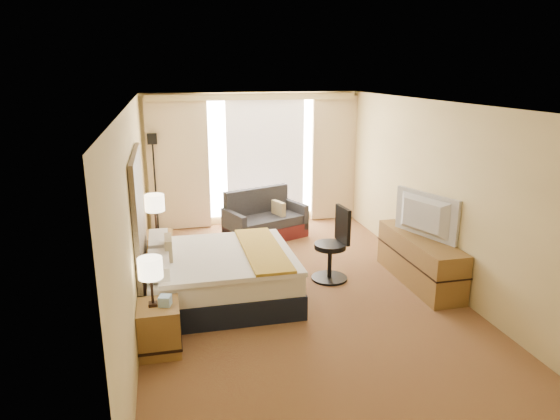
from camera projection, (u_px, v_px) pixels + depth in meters
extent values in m
cube|color=#4F1916|center=(298.00, 294.00, 6.95)|extent=(4.20, 7.00, 0.02)
cube|color=white|center=(300.00, 104.00, 6.25)|extent=(4.20, 7.00, 0.02)
cube|color=beige|center=(253.00, 159.00, 9.88)|extent=(4.20, 0.02, 2.60)
cube|color=beige|center=(437.00, 337.00, 3.32)|extent=(4.20, 0.02, 2.60)
cube|color=beige|center=(135.00, 214.00, 6.14)|extent=(0.02, 7.00, 2.60)
cube|color=beige|center=(442.00, 195.00, 7.06)|extent=(0.02, 7.00, 2.60)
cube|color=black|center=(139.00, 211.00, 6.34)|extent=(0.06, 1.85, 1.50)
cube|color=brown|center=(159.00, 328.00, 5.49)|extent=(0.45, 0.52, 0.55)
cube|color=brown|center=(159.00, 251.00, 7.83)|extent=(0.45, 0.52, 0.55)
cube|color=brown|center=(419.00, 259.00, 7.26)|extent=(0.50, 1.80, 0.70)
cube|color=white|center=(265.00, 158.00, 9.90)|extent=(2.30, 0.02, 2.30)
cube|color=beige|center=(178.00, 165.00, 9.46)|extent=(1.15, 0.09, 2.50)
cube|color=beige|center=(333.00, 159.00, 10.14)|extent=(0.90, 0.09, 2.50)
cube|color=white|center=(266.00, 161.00, 9.88)|extent=(1.55, 0.04, 2.50)
cube|color=beige|center=(253.00, 97.00, 9.40)|extent=(4.00, 0.16, 0.12)
cube|color=black|center=(222.00, 287.00, 6.78)|extent=(1.93, 1.74, 0.32)
cube|color=white|center=(221.00, 267.00, 6.69)|extent=(1.88, 1.70, 0.28)
cube|color=white|center=(226.00, 255.00, 6.67)|extent=(1.76, 1.76, 0.06)
cube|color=gold|center=(262.00, 249.00, 6.76)|extent=(0.50, 1.76, 0.04)
cube|color=white|center=(159.00, 265.00, 6.05)|extent=(0.26, 0.72, 0.17)
cube|color=white|center=(159.00, 242.00, 6.84)|extent=(0.26, 0.72, 0.17)
cube|color=beige|center=(169.00, 249.00, 6.46)|extent=(0.09, 0.39, 0.33)
cube|color=#541818|center=(266.00, 231.00, 9.23)|extent=(1.61, 1.23, 0.26)
cube|color=#303035|center=(267.00, 221.00, 9.14)|extent=(1.46, 1.05, 0.16)
cube|color=#303035|center=(257.00, 203.00, 9.35)|extent=(1.29, 0.61, 0.56)
cube|color=#303035|center=(234.00, 225.00, 8.81)|extent=(0.37, 0.75, 0.46)
cube|color=#303035|center=(295.00, 213.00, 9.53)|extent=(0.37, 0.75, 0.46)
cube|color=beige|center=(278.00, 210.00, 9.23)|extent=(0.20, 0.36, 0.33)
cube|color=black|center=(159.00, 231.00, 9.63)|extent=(0.24, 0.24, 0.03)
cylinder|color=black|center=(155.00, 188.00, 9.39)|extent=(0.03, 0.03, 1.69)
cube|color=black|center=(152.00, 139.00, 9.14)|extent=(0.17, 0.17, 0.20)
cylinder|color=black|center=(329.00, 278.00, 7.45)|extent=(0.53, 0.53, 0.03)
cylinder|color=black|center=(330.00, 262.00, 7.37)|extent=(0.06, 0.06, 0.48)
cylinder|color=black|center=(330.00, 246.00, 7.31)|extent=(0.47, 0.47, 0.07)
cube|color=black|center=(343.00, 225.00, 7.28)|extent=(0.09, 0.43, 0.53)
cube|color=black|center=(153.00, 304.00, 5.40)|extent=(0.09, 0.09, 0.04)
cylinder|color=black|center=(152.00, 289.00, 5.35)|extent=(0.03, 0.03, 0.33)
cylinder|color=#FFEBBF|center=(150.00, 268.00, 5.28)|extent=(0.26, 0.26, 0.23)
cube|color=black|center=(157.00, 233.00, 7.76)|extent=(0.11, 0.11, 0.04)
cylinder|color=black|center=(156.00, 220.00, 7.70)|extent=(0.03, 0.03, 0.37)
cylinder|color=#FFEBBF|center=(155.00, 203.00, 7.62)|extent=(0.30, 0.30, 0.26)
cube|color=#8CB4D9|center=(165.00, 301.00, 5.39)|extent=(0.15, 0.15, 0.11)
cube|color=black|center=(161.00, 235.00, 7.59)|extent=(0.21, 0.18, 0.07)
imported|color=black|center=(421.00, 216.00, 7.05)|extent=(0.51, 1.10, 0.64)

